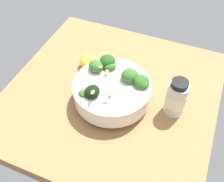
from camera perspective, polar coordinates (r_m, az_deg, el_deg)
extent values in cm
cube|color=#996D42|center=(77.12, -0.10, -1.18)|extent=(58.29, 58.29, 3.96)
cylinder|color=silver|center=(72.96, 0.00, -1.65)|extent=(11.32, 11.32, 1.64)
cylinder|color=silver|center=(70.46, 0.00, 0.06)|extent=(20.59, 20.59, 4.93)
cylinder|color=beige|center=(68.92, 0.00, 1.19)|extent=(17.36, 17.36, 0.80)
cylinder|color=#4A8F3C|center=(69.56, 6.61, 0.68)|extent=(1.55, 1.47, 1.04)
ellipsoid|color=#386B2B|center=(68.47, 6.72, 1.51)|extent=(5.44, 4.96, 4.40)
cylinder|color=#3C7A32|center=(66.99, -4.26, -1.06)|extent=(2.03, 1.85, 1.44)
ellipsoid|color=black|center=(65.81, -4.34, -0.18)|extent=(5.14, 5.64, 4.16)
cylinder|color=#4A8F3C|center=(73.11, -3.45, 4.41)|extent=(1.99, 2.10, 1.28)
ellipsoid|color=#386B2B|center=(71.98, -3.51, 5.34)|extent=(6.72, 5.98, 5.20)
cylinder|color=#2F662B|center=(73.48, -0.45, 4.41)|extent=(1.65, 1.62, 1.69)
ellipsoid|color=#386B2B|center=(72.41, -0.46, 5.29)|extent=(4.85, 4.77, 3.18)
cylinder|color=#589D47|center=(67.79, -6.04, -1.36)|extent=(1.31, 1.55, 1.63)
ellipsoid|color=#386B2B|center=(66.74, -6.14, -0.60)|extent=(2.94, 3.28, 2.40)
cylinder|color=#4A8F3C|center=(69.38, 6.12, 0.61)|extent=(1.95, 1.96, 1.46)
ellipsoid|color=#2D6023|center=(68.08, 6.24, 1.62)|extent=(5.74, 6.40, 4.84)
cylinder|color=#4A8F3C|center=(74.66, -0.96, 5.09)|extent=(2.23, 2.28, 1.94)
ellipsoid|color=#23511C|center=(73.28, -0.98, 6.24)|extent=(6.64, 6.74, 4.75)
cylinder|color=#589D47|center=(70.48, 3.77, 2.20)|extent=(1.82, 2.00, 1.58)
ellipsoid|color=#386B2B|center=(69.11, 3.85, 3.29)|extent=(6.29, 6.31, 4.68)
ellipsoid|color=#DBBC84|center=(70.50, -2.58, 5.51)|extent=(1.08, 1.86, 0.59)
ellipsoid|color=#DBBC84|center=(62.85, -4.18, -0.26)|extent=(2.07, 1.54, 1.07)
ellipsoid|color=#DBBC84|center=(65.26, -0.20, -0.14)|extent=(2.00, 1.28, 1.25)
ellipsoid|color=#DBBC84|center=(63.28, -0.93, -0.71)|extent=(1.89, 2.07, 0.64)
ellipsoid|color=#DBBC84|center=(70.28, -1.09, 4.32)|extent=(1.97, 1.85, 1.31)
ellipsoid|color=yellow|center=(81.27, -5.00, 6.23)|extent=(7.81, 8.16, 4.71)
cylinder|color=beige|center=(69.65, 13.59, -1.46)|extent=(5.18, 5.18, 9.96)
cylinder|color=black|center=(65.54, 14.47, 1.71)|extent=(4.19, 4.19, 1.33)
cylinder|color=#EBE9C5|center=(69.60, 13.60, -1.42)|extent=(5.28, 5.28, 4.13)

